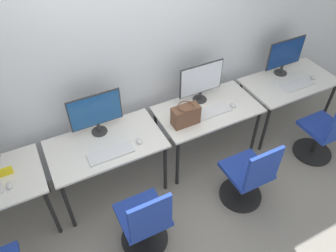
# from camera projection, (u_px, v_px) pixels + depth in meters

# --- Properties ---
(ground_plane) EXTENTS (20.00, 20.00, 0.00)m
(ground_plane) POSITION_uv_depth(u_px,v_px,m) (173.00, 189.00, 3.83)
(ground_plane) COLOR gray
(wall_back) EXTENTS (12.00, 0.05, 2.80)m
(wall_back) POSITION_uv_depth(u_px,v_px,m) (139.00, 52.00, 3.40)
(wall_back) COLOR silver
(wall_back) RESTS_ON ground_plane
(mouse_far_left) EXTENTS (0.06, 0.09, 0.03)m
(mouse_far_left) POSITION_uv_depth(u_px,v_px,m) (9.00, 185.00, 2.94)
(mouse_far_left) COLOR silver
(mouse_far_left) RESTS_ON desk_far_left
(desk_left) EXTENTS (1.18, 0.67, 0.74)m
(desk_left) POSITION_uv_depth(u_px,v_px,m) (107.00, 149.00, 3.40)
(desk_left) COLOR silver
(desk_left) RESTS_ON ground_plane
(monitor_left) EXTENTS (0.54, 0.17, 0.48)m
(monitor_left) POSITION_uv_depth(u_px,v_px,m) (96.00, 112.00, 3.28)
(monitor_left) COLOR #2D2D2D
(monitor_left) RESTS_ON desk_left
(keyboard_left) EXTENTS (0.46, 0.16, 0.02)m
(keyboard_left) POSITION_uv_depth(u_px,v_px,m) (111.00, 153.00, 3.23)
(keyboard_left) COLOR silver
(keyboard_left) RESTS_ON desk_left
(mouse_left) EXTENTS (0.06, 0.09, 0.03)m
(mouse_left) POSITION_uv_depth(u_px,v_px,m) (139.00, 141.00, 3.35)
(mouse_left) COLOR silver
(mouse_left) RESTS_ON desk_left
(office_chair_left) EXTENTS (0.48, 0.48, 0.92)m
(office_chair_left) POSITION_uv_depth(u_px,v_px,m) (145.00, 224.00, 3.07)
(office_chair_left) COLOR black
(office_chair_left) RESTS_ON ground_plane
(desk_right) EXTENTS (1.18, 0.67, 0.74)m
(desk_right) POSITION_uv_depth(u_px,v_px,m) (207.00, 114.00, 3.81)
(desk_right) COLOR silver
(desk_right) RESTS_ON ground_plane
(monitor_right) EXTENTS (0.54, 0.17, 0.48)m
(monitor_right) POSITION_uv_depth(u_px,v_px,m) (201.00, 81.00, 3.69)
(monitor_right) COLOR #2D2D2D
(monitor_right) RESTS_ON desk_right
(keyboard_right) EXTENTS (0.46, 0.16, 0.02)m
(keyboard_right) POSITION_uv_depth(u_px,v_px,m) (212.00, 112.00, 3.69)
(keyboard_right) COLOR silver
(keyboard_right) RESTS_ON desk_right
(mouse_right) EXTENTS (0.06, 0.09, 0.03)m
(mouse_right) POSITION_uv_depth(u_px,v_px,m) (233.00, 105.00, 3.77)
(mouse_right) COLOR silver
(mouse_right) RESTS_ON desk_right
(office_chair_right) EXTENTS (0.48, 0.48, 0.92)m
(office_chair_right) POSITION_uv_depth(u_px,v_px,m) (248.00, 178.00, 3.47)
(office_chair_right) COLOR black
(office_chair_right) RESTS_ON ground_plane
(desk_far_right) EXTENTS (1.18, 0.67, 0.74)m
(desk_far_right) POSITION_uv_depth(u_px,v_px,m) (288.00, 86.00, 4.21)
(desk_far_right) COLOR silver
(desk_far_right) RESTS_ON ground_plane
(monitor_far_right) EXTENTS (0.54, 0.17, 0.48)m
(monitor_far_right) POSITION_uv_depth(u_px,v_px,m) (285.00, 55.00, 4.10)
(monitor_far_right) COLOR #2D2D2D
(monitor_far_right) RESTS_ON desk_far_right
(keyboard_far_right) EXTENTS (0.46, 0.16, 0.02)m
(keyboard_far_right) POSITION_uv_depth(u_px,v_px,m) (297.00, 85.00, 4.07)
(keyboard_far_right) COLOR silver
(keyboard_far_right) RESTS_ON desk_far_right
(mouse_far_right) EXTENTS (0.06, 0.09, 0.03)m
(mouse_far_right) POSITION_uv_depth(u_px,v_px,m) (313.00, 77.00, 4.18)
(mouse_far_right) COLOR silver
(mouse_far_right) RESTS_ON desk_far_right
(office_chair_far_right) EXTENTS (0.48, 0.48, 0.92)m
(office_chair_far_right) POSITION_uv_depth(u_px,v_px,m) (324.00, 134.00, 3.96)
(office_chair_far_right) COLOR black
(office_chair_far_right) RESTS_ON ground_plane
(handbag) EXTENTS (0.30, 0.18, 0.25)m
(handbag) POSITION_uv_depth(u_px,v_px,m) (186.00, 115.00, 3.49)
(handbag) COLOR brown
(handbag) RESTS_ON desk_right
(placard_far_left) EXTENTS (0.16, 0.03, 0.08)m
(placard_far_left) POSITION_uv_depth(u_px,v_px,m) (3.00, 172.00, 3.01)
(placard_far_left) COLOR yellow
(placard_far_left) RESTS_ON desk_far_left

